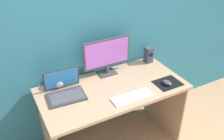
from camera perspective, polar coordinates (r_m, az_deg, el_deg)
wall_back at (r=2.36m, az=-4.32°, el=10.61°), size 6.00×0.04×2.50m
desk at (r=2.39m, az=0.13°, el=-7.26°), size 1.37×0.68×0.76m
monitor at (r=2.40m, az=-1.22°, el=3.46°), size 0.50×0.14×0.38m
speaker_right at (r=2.70m, az=8.51°, el=3.52°), size 0.08×0.09×0.17m
laptop at (r=2.21m, az=-10.93°, el=-4.70°), size 0.34×0.29×0.23m
fishbowl at (r=2.32m, az=-12.46°, el=-2.33°), size 0.14×0.14×0.14m
keyboard_external at (r=2.17m, az=4.74°, el=-6.23°), size 0.38×0.13×0.01m
mousepad at (r=2.41m, az=12.83°, el=-2.97°), size 0.25×0.20×0.00m
mouse at (r=2.37m, az=12.70°, el=-2.90°), size 0.08×0.11×0.04m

